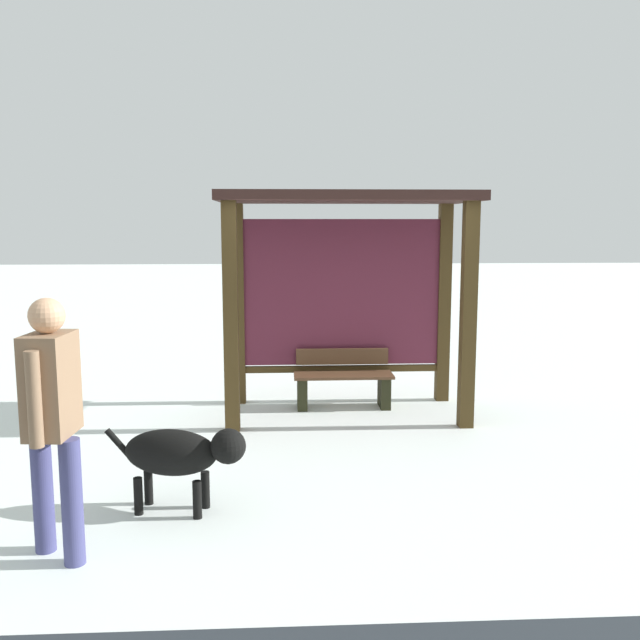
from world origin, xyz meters
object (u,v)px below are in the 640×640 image
object	(u,v)px
bench_left_inside	(343,382)
dog	(181,453)
person_walking	(52,409)
bus_shelter	(345,257)

from	to	relation	value
bench_left_inside	dog	size ratio (longest dim) A/B	1.07
person_walking	bench_left_inside	bearing A→B (deg)	58.68
bench_left_inside	dog	distance (m)	3.38
dog	bench_left_inside	bearing A→B (deg)	62.97
bus_shelter	person_walking	bearing A→B (deg)	-122.12
bench_left_inside	bus_shelter	bearing A→B (deg)	-90.00
person_walking	dog	xyz separation A→B (m)	(0.72, 0.70, -0.57)
bus_shelter	person_walking	xyz separation A→B (m)	(-2.26, -3.59, -0.81)
bus_shelter	person_walking	world-z (taller)	bus_shelter
dog	person_walking	bearing A→B (deg)	-135.81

